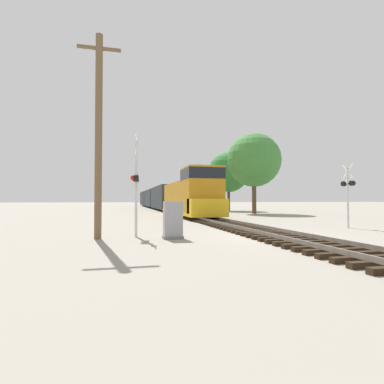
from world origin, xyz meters
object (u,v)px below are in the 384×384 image
Objects in this scene: utility_pole at (99,133)px; tree_deep_background at (199,180)px; crossing_signal_far at (348,188)px; crossing_signal_near at (136,180)px; tree_mid_background at (229,172)px; relay_cabinet at (173,220)px; tree_far_right at (254,160)px; freight_train at (159,198)px.

tree_deep_background is (15.84, 44.32, 1.21)m from utility_pole.
crossing_signal_near is at bearing 98.86° from crossing_signal_far.
utility_pole is 0.97× the size of tree_mid_background.
relay_cabinet is at bearing 63.13° from crossing_signal_near.
utility_pole reaches higher than crossing_signal_near.
tree_mid_background is at bearing -3.34° from crossing_signal_far.
crossing_signal_near is 25.14m from tree_far_right.
crossing_signal_far is (12.30, 1.36, -0.19)m from crossing_signal_near.
freight_train is at bearing 129.31° from tree_mid_background.
tree_far_right is (9.01, -20.59, 4.49)m from freight_train.
utility_pole is 26.18m from tree_far_right.
crossing_signal_near is at bearing -117.47° from tree_mid_background.
freight_train is at bearing 83.90° from relay_cabinet.
tree_far_right is (16.53, 20.21, 1.97)m from utility_pole.
tree_deep_background is at bearing 74.16° from relay_cabinet.
tree_deep_background is at bearing -0.12° from crossing_signal_far.
crossing_signal_far is (6.35, -39.04, 0.38)m from freight_train.
relay_cabinet is (-10.78, -2.35, -1.55)m from crossing_signal_far.
tree_mid_background reaches higher than tree_deep_background.
tree_mid_background is at bearing -50.69° from freight_train.
crossing_signal_near is 2.52m from relay_cabinet.
tree_mid_background reaches higher than freight_train.
freight_train is at bearing 11.77° from crossing_signal_far.
crossing_signal_near is at bearing -98.37° from freight_train.
tree_deep_background is at bearing 22.95° from freight_train.
crossing_signal_near is 33.03m from tree_mid_background.
crossing_signal_near reaches higher than relay_cabinet.
relay_cabinet is at bearing 104.83° from crossing_signal_far.
tree_mid_background is 14.80m from tree_deep_background.
freight_train is 6.75× the size of tree_far_right.
crossing_signal_far is 28.16m from tree_mid_background.
crossing_signal_near is at bearing 147.09° from relay_cabinet.
crossing_signal_near is 0.52× the size of utility_pole.
freight_train reaches higher than crossing_signal_far.
tree_far_right reaches higher than crossing_signal_near.
utility_pole is 33.98m from tree_mid_background.
tree_far_right reaches higher than utility_pole.
tree_mid_background is at bearing 158.57° from crossing_signal_near.
crossing_signal_far is 0.42× the size of tree_mid_background.
relay_cabinet is at bearing -114.34° from tree_mid_background.
tree_mid_background is at bearing 60.49° from utility_pole.
utility_pole is at bearing 169.08° from relay_cabinet.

